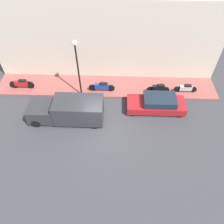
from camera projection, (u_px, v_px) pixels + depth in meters
ground_plane at (103, 129)px, 15.45m from camera, size 60.00×60.00×0.00m
sidewalk at (106, 86)px, 18.39m from camera, size 2.63×18.16×0.16m
building_facade at (106, 43)px, 17.00m from camera, size 0.30×18.16×6.56m
parked_car at (157, 104)px, 16.31m from camera, size 1.70×4.32×1.24m
delivery_van at (67, 110)px, 15.43m from camera, size 1.84×5.29×1.79m
motorcycle_black at (158, 89)px, 17.40m from camera, size 0.30×1.81×0.86m
scooter_silver at (186, 88)px, 17.54m from camera, size 0.30×1.83×0.72m
motorcycle_blue at (102, 87)px, 17.58m from camera, size 0.30×2.10×0.81m
motorcycle_red at (22, 84)px, 17.81m from camera, size 0.30×2.02×0.83m
streetlamp at (77, 59)px, 15.15m from camera, size 0.39×0.39×4.78m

